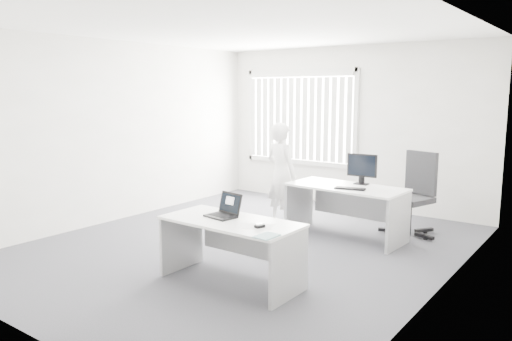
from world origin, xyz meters
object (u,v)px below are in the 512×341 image
Objects in this scene: person at (281,174)px; monitor at (362,169)px; laptop at (220,206)px; desk_far at (346,200)px; office_chair at (412,209)px; desk_near at (231,238)px.

person is 3.64× the size of monitor.
laptop is at bearing -104.77° from monitor.
desk_far is 1.05× the size of person.
person reaches higher than office_chair.
desk_far is at bearing 84.93° from desk_near.
office_chair is 1.95m from person.
monitor is at bearing 82.90° from desk_near.
desk_far is at bearing -117.53° from office_chair.
office_chair is at bearing 73.21° from desk_near.
person is (-1.10, 0.04, 0.26)m from desk_far.
office_chair is 3.14m from laptop.
monitor is (1.21, 0.21, 0.16)m from person.
monitor reaches higher than laptop.
office_chair is at bearing 33.69° from monitor.
desk_near is at bearing -92.38° from desk_far.
office_chair reaches higher than desk_near.
person reaches higher than desk_near.
laptop is (-0.38, -2.22, 0.29)m from desk_far.
monitor is (-0.58, -0.44, 0.58)m from office_chair.
desk_far is 0.99m from office_chair.
person is at bearing 116.59° from laptop.
desk_near is 1.28× the size of office_chair.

